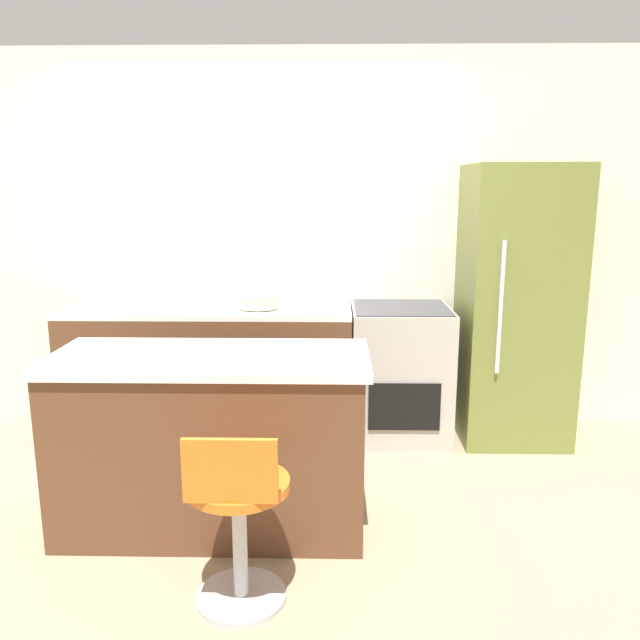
{
  "coord_description": "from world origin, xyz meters",
  "views": [
    {
      "loc": [
        0.55,
        -3.75,
        1.68
      ],
      "look_at": [
        0.47,
        -0.26,
        0.93
      ],
      "focal_mm": 35.0,
      "sensor_mm": 36.0,
      "label": 1
    }
  ],
  "objects_px": {
    "oven_range": "(400,372)",
    "mixing_bowl": "(259,301)",
    "refrigerator": "(515,306)",
    "kettle": "(136,294)",
    "stool_chair": "(238,518)"
  },
  "relations": [
    {
      "from": "oven_range",
      "to": "mixing_bowl",
      "type": "xyz_separation_m",
      "value": [
        -0.95,
        -0.04,
        0.49
      ]
    },
    {
      "from": "refrigerator",
      "to": "kettle",
      "type": "bearing_deg",
      "value": -179.31
    },
    {
      "from": "oven_range",
      "to": "refrigerator",
      "type": "bearing_deg",
      "value": -0.46
    },
    {
      "from": "oven_range",
      "to": "refrigerator",
      "type": "relative_size",
      "value": 0.49
    },
    {
      "from": "refrigerator",
      "to": "stool_chair",
      "type": "xyz_separation_m",
      "value": [
        -1.58,
        -1.81,
        -0.53
      ]
    },
    {
      "from": "kettle",
      "to": "mixing_bowl",
      "type": "xyz_separation_m",
      "value": [
        0.82,
        0.0,
        -0.05
      ]
    },
    {
      "from": "mixing_bowl",
      "to": "refrigerator",
      "type": "bearing_deg",
      "value": 1.02
    },
    {
      "from": "oven_range",
      "to": "kettle",
      "type": "bearing_deg",
      "value": -178.82
    },
    {
      "from": "refrigerator",
      "to": "kettle",
      "type": "distance_m",
      "value": 2.52
    },
    {
      "from": "stool_chair",
      "to": "mixing_bowl",
      "type": "bearing_deg",
      "value": 93.61
    },
    {
      "from": "stool_chair",
      "to": "kettle",
      "type": "relative_size",
      "value": 3.54
    },
    {
      "from": "oven_range",
      "to": "mixing_bowl",
      "type": "height_order",
      "value": "mixing_bowl"
    },
    {
      "from": "oven_range",
      "to": "mixing_bowl",
      "type": "distance_m",
      "value": 1.07
    },
    {
      "from": "oven_range",
      "to": "kettle",
      "type": "relative_size",
      "value": 4.04
    },
    {
      "from": "refrigerator",
      "to": "mixing_bowl",
      "type": "height_order",
      "value": "refrigerator"
    }
  ]
}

